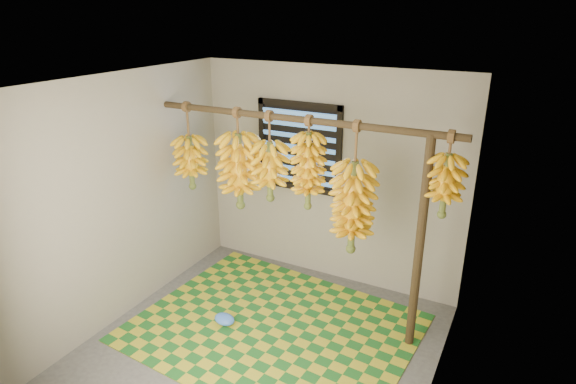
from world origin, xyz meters
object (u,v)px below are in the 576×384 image
Objects in this scene: support_post at (419,247)px; plastic_bag at (225,319)px; banana_bunch_b at (239,171)px; banana_bunch_f at (445,186)px; banana_bunch_d at (308,171)px; banana_bunch_a at (191,162)px; banana_bunch_c at (270,171)px; banana_bunch_e at (353,208)px; woven_mat at (273,328)px.

support_post is 2.02m from plastic_bag.
banana_bunch_b and banana_bunch_f have the same top height.
banana_bunch_b is 0.77m from banana_bunch_d.
banana_bunch_a is 0.96m from banana_bunch_c.
banana_bunch_c is 0.88m from banana_bunch_e.
banana_bunch_a is 1.05× the size of banana_bunch_c.
banana_bunch_a and banana_bunch_b have the same top height.
plastic_bag is 1.70m from banana_bunch_d.
banana_bunch_c is at bearing 180.00° from banana_bunch_e.
plastic_bag is 1.70m from banana_bunch_e.
support_post is at bearing 17.87° from woven_mat.
support_post is 0.61m from banana_bunch_f.
banana_bunch_b is at bearing 146.13° from woven_mat.
banana_bunch_e reaches higher than plastic_bag.
banana_bunch_d is at bearing 180.00° from support_post.
banana_bunch_b is at bearing -180.00° from banana_bunch_e.
woven_mat is 2.14m from banana_bunch_f.
support_post is at bearing 18.40° from plastic_bag.
banana_bunch_d is (0.41, -0.00, 0.06)m from banana_bunch_c.
banana_bunch_b is (-1.83, 0.00, 0.41)m from support_post.
banana_bunch_b is 1.98m from banana_bunch_f.
banana_bunch_b reaches higher than support_post.
plastic_bag is 0.25× the size of banana_bunch_a.
banana_bunch_f is (1.84, 0.56, 1.54)m from plastic_bag.
banana_bunch_a is (-0.74, 0.56, 1.36)m from plastic_bag.
banana_bunch_f reaches higher than plastic_bag.
banana_bunch_a is at bearing -180.00° from banana_bunch_e.
woven_mat is (-1.23, -0.40, -0.99)m from support_post.
woven_mat is at bearing -33.87° from banana_bunch_b.
banana_bunch_d reaches higher than plastic_bag.
banana_bunch_b is at bearing 0.00° from banana_bunch_a.
banana_bunch_b and banana_bunch_e have the same top height.
banana_bunch_b and banana_bunch_c have the same top height.
banana_bunch_e is (0.45, 0.00, -0.28)m from banana_bunch_d.
banana_bunch_d is (0.76, 0.00, 0.12)m from banana_bunch_b.
support_post is at bearing -0.00° from banana_bunch_e.
banana_bunch_f is (1.62, -0.00, 0.13)m from banana_bunch_c.
banana_bunch_f is (1.22, -0.00, 0.07)m from banana_bunch_d.
banana_bunch_e is at bearing 0.00° from banana_bunch_a.
banana_bunch_c is (0.96, 0.00, 0.05)m from banana_bunch_a.
support_post is 2.75× the size of banana_bunch_f.
banana_bunch_f is (0.77, -0.00, 0.34)m from banana_bunch_e.
woven_mat is 1.89m from banana_bunch_a.
woven_mat is 11.42× the size of plastic_bag.
banana_bunch_c is (-1.47, 0.00, 0.46)m from support_post.
banana_bunch_b reaches higher than plastic_bag.
banana_bunch_b is 1.15× the size of banana_bunch_d.
plastic_bag is 0.31× the size of banana_bunch_f.
banana_bunch_d is at bearing 0.00° from banana_bunch_b.
support_post is 1.54m from banana_bunch_c.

